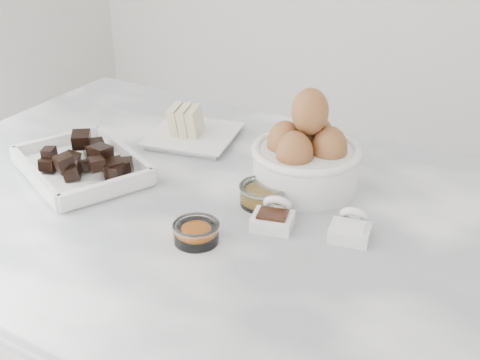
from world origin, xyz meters
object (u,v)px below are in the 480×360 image
(egg_bowl, at_px, (306,156))
(salt_spoon, at_px, (351,228))
(chocolate_dish, at_px, (81,162))
(honey_bowl, at_px, (263,194))
(sugar_ramekin, at_px, (290,169))
(zest_bowl, at_px, (196,232))
(vanilla_spoon, at_px, (274,217))
(butter_plate, at_px, (192,129))

(egg_bowl, distance_m, salt_spoon, 0.18)
(chocolate_dish, relative_size, honey_bowl, 3.61)
(sugar_ramekin, bearing_deg, salt_spoon, -32.79)
(zest_bowl, bearing_deg, chocolate_dish, 165.62)
(sugar_ramekin, distance_m, salt_spoon, 0.19)
(chocolate_dish, xyz_separation_m, salt_spoon, (0.50, 0.05, -0.01))
(vanilla_spoon, xyz_separation_m, salt_spoon, (0.12, 0.03, -0.00))
(butter_plate, height_order, vanilla_spoon, butter_plate)
(sugar_ramekin, distance_m, zest_bowl, 0.24)
(egg_bowl, bearing_deg, butter_plate, 167.10)
(chocolate_dish, distance_m, vanilla_spoon, 0.38)
(butter_plate, distance_m, sugar_ramekin, 0.27)
(sugar_ramekin, distance_m, egg_bowl, 0.04)
(vanilla_spoon, bearing_deg, salt_spoon, 15.31)
(sugar_ramekin, height_order, vanilla_spoon, sugar_ramekin)
(vanilla_spoon, bearing_deg, sugar_ramekin, 106.83)
(chocolate_dish, bearing_deg, butter_plate, 69.91)
(butter_plate, bearing_deg, chocolate_dish, -110.09)
(butter_plate, xyz_separation_m, egg_bowl, (0.28, -0.06, 0.04))
(chocolate_dish, distance_m, zest_bowl, 0.31)
(butter_plate, bearing_deg, zest_bowl, -54.46)
(chocolate_dish, xyz_separation_m, butter_plate, (0.08, 0.23, -0.00))
(butter_plate, height_order, zest_bowl, butter_plate)
(chocolate_dish, relative_size, zest_bowl, 4.07)
(zest_bowl, bearing_deg, butter_plate, 125.54)
(chocolate_dish, distance_m, butter_plate, 0.24)
(chocolate_dish, height_order, zest_bowl, chocolate_dish)
(chocolate_dish, bearing_deg, sugar_ramekin, 24.47)
(butter_plate, height_order, honey_bowl, butter_plate)
(butter_plate, height_order, salt_spoon, butter_plate)
(honey_bowl, bearing_deg, vanilla_spoon, -47.17)
(chocolate_dish, height_order, sugar_ramekin, chocolate_dish)
(honey_bowl, relative_size, zest_bowl, 1.13)
(sugar_ramekin, height_order, zest_bowl, sugar_ramekin)
(sugar_ramekin, xyz_separation_m, zest_bowl, (-0.04, -0.23, -0.01))
(honey_bowl, height_order, vanilla_spoon, vanilla_spoon)
(honey_bowl, bearing_deg, chocolate_dish, -167.39)
(chocolate_dish, height_order, salt_spoon, chocolate_dish)
(butter_plate, relative_size, salt_spoon, 2.39)
(egg_bowl, bearing_deg, honey_bowl, -110.07)
(honey_bowl, bearing_deg, salt_spoon, -6.94)
(butter_plate, xyz_separation_m, sugar_ramekin, (0.26, -0.07, 0.01))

